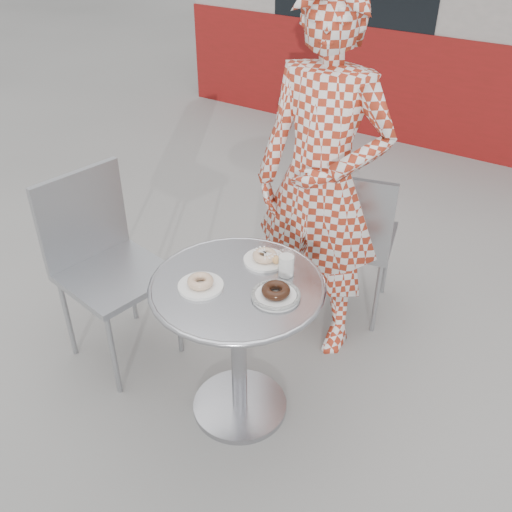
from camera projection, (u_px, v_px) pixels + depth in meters
The scene contains 9 objects.
ground at pixel (228, 410), 2.74m from camera, with size 60.00×60.00×0.00m, color gray.
bistro_table at pixel (238, 318), 2.44m from camera, with size 0.74×0.74×0.74m.
chair_far at pixel (349, 266), 3.24m from camera, with size 0.54×0.54×0.93m.
chair_left at pixel (120, 306), 2.91m from camera, with size 0.54×0.54×0.99m.
seated_person at pixel (321, 184), 2.70m from camera, with size 0.67×0.44×1.83m, color #9B2C17.
plate_far at pixel (265, 258), 2.46m from camera, with size 0.18×0.18×0.05m.
plate_near at pixel (201, 284), 2.31m from camera, with size 0.19×0.19×0.05m.
plate_checker at pixel (276, 294), 2.26m from camera, with size 0.20×0.20×0.05m.
milk_cup at pixel (286, 265), 2.36m from camera, with size 0.07×0.07×0.11m.
Camera 1 is at (1.14, -1.47, 2.14)m, focal length 40.00 mm.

